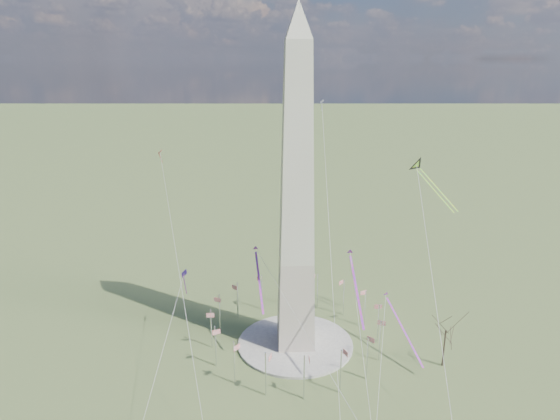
{
  "coord_description": "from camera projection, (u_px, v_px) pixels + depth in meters",
  "views": [
    {
      "loc": [
        -12.44,
        -136.96,
        85.94
      ],
      "look_at": [
        -4.82,
        0.0,
        44.29
      ],
      "focal_mm": 32.0,
      "sensor_mm": 36.0,
      "label": 1
    }
  ],
  "objects": [
    {
      "name": "plaza",
      "position": [
        295.0,
        343.0,
        156.36
      ],
      "size": [
        36.0,
        36.0,
        0.8
      ],
      "primitive_type": "cylinder",
      "color": "#BBB8AB",
      "rests_on": "ground"
    },
    {
      "name": "washington_monument",
      "position": [
        297.0,
        197.0,
        142.55
      ],
      "size": [
        15.56,
        15.56,
        100.0
      ],
      "color": "#BBAB9D",
      "rests_on": "plaza"
    },
    {
      "name": "flagpole_ring",
      "position": [
        296.0,
        324.0,
        154.37
      ],
      "size": [
        54.4,
        54.4,
        13.0
      ],
      "color": "white",
      "rests_on": "ground"
    },
    {
      "name": "kite_small_white",
      "position": [
        322.0,
        103.0,
        176.68
      ],
      "size": [
        1.12,
        1.69,
        4.15
      ],
      "rotation": [
        0.0,
        0.0,
        2.87
      ],
      "color": "white",
      "rests_on": "ground"
    },
    {
      "name": "ground",
      "position": [
        295.0,
        345.0,
        156.48
      ],
      "size": [
        2000.0,
        2000.0,
        0.0
      ],
      "primitive_type": "plane",
      "color": "#485F2F",
      "rests_on": "ground"
    },
    {
      "name": "kite_delta_black",
      "position": [
        419.0,
        168.0,
        158.64
      ],
      "size": [
        13.35,
        17.22,
        14.81
      ],
      "rotation": [
        0.0,
        0.0,
        3.72
      ],
      "color": "black",
      "rests_on": "ground"
    },
    {
      "name": "kite_streamer_right",
      "position": [
        398.0,
        319.0,
        149.29
      ],
      "size": [
        7.77,
        20.35,
        14.44
      ],
      "rotation": [
        0.0,
        0.0,
        3.46
      ],
      "color": "#FD2855",
      "rests_on": "ground"
    },
    {
      "name": "kite_streamer_mid",
      "position": [
        258.0,
        271.0,
        150.62
      ],
      "size": [
        3.11,
        19.78,
        13.58
      ],
      "rotation": [
        0.0,
        0.0,
        3.24
      ],
      "color": "#FD2855",
      "rests_on": "ground"
    },
    {
      "name": "kite_streamer_left",
      "position": [
        355.0,
        278.0,
        136.15
      ],
      "size": [
        1.94,
        20.73,
        14.24
      ],
      "rotation": [
        0.0,
        0.0,
        3.15
      ],
      "color": "#FD2855",
      "rests_on": "ground"
    },
    {
      "name": "kite_diamond_purple",
      "position": [
        184.0,
        276.0,
        156.74
      ],
      "size": [
        2.08,
        2.96,
        8.97
      ],
      "rotation": [
        0.0,
        0.0,
        3.03
      ],
      "color": "navy",
      "rests_on": "ground"
    },
    {
      "name": "kite_small_red",
      "position": [
        160.0,
        153.0,
        175.54
      ],
      "size": [
        1.52,
        2.23,
        4.7
      ],
      "rotation": [
        0.0,
        0.0,
        2.46
      ],
      "color": "red",
      "rests_on": "ground"
    },
    {
      "name": "tree_near",
      "position": [
        446.0,
        328.0,
        142.24
      ],
      "size": [
        9.97,
        9.97,
        17.44
      ],
      "color": "brown",
      "rests_on": "ground"
    }
  ]
}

